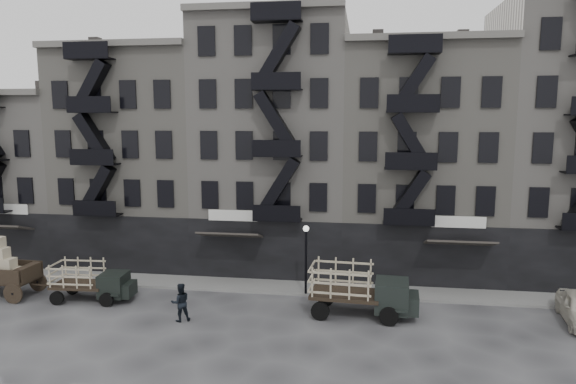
# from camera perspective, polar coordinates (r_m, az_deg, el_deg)

# --- Properties ---
(ground) EXTENTS (140.00, 140.00, 0.00)m
(ground) POSITION_cam_1_polar(r_m,az_deg,el_deg) (29.34, -4.59, -12.83)
(ground) COLOR #38383A
(ground) RESTS_ON ground
(sidewalk) EXTENTS (55.00, 2.50, 0.15)m
(sidewalk) POSITION_cam_1_polar(r_m,az_deg,el_deg) (32.75, -3.10, -10.37)
(sidewalk) COLOR slate
(sidewalk) RESTS_ON ground
(building_west) EXTENTS (10.00, 11.35, 13.20)m
(building_west) POSITION_cam_1_polar(r_m,az_deg,el_deg) (45.15, -27.21, 1.63)
(building_west) COLOR gray
(building_west) RESTS_ON ground
(building_midwest) EXTENTS (10.00, 11.35, 16.20)m
(building_midwest) POSITION_cam_1_polar(r_m,az_deg,el_deg) (40.02, -15.61, 3.66)
(building_midwest) COLOR gray
(building_midwest) RESTS_ON ground
(building_center) EXTENTS (10.00, 11.35, 18.20)m
(building_center) POSITION_cam_1_polar(r_m,az_deg,el_deg) (37.03, -1.33, 5.15)
(building_center) COLOR gray
(building_center) RESTS_ON ground
(building_mideast) EXTENTS (10.00, 11.35, 16.20)m
(building_mideast) POSITION_cam_1_polar(r_m,az_deg,el_deg) (36.77, 14.25, 3.31)
(building_mideast) COLOR gray
(building_mideast) RESTS_ON ground
(building_east) EXTENTS (10.00, 11.35, 19.20)m
(building_east) POSITION_cam_1_polar(r_m,az_deg,el_deg) (38.98, 29.18, 4.99)
(building_east) COLOR gray
(building_east) RESTS_ON ground
(lamp_post) EXTENTS (0.36, 0.36, 4.28)m
(lamp_post) POSITION_cam_1_polar(r_m,az_deg,el_deg) (30.43, 2.00, -6.51)
(lamp_post) COLOR black
(lamp_post) RESTS_ON ground
(wagon) EXTENTS (4.30, 2.44, 3.56)m
(wagon) POSITION_cam_1_polar(r_m,az_deg,el_deg) (35.11, -29.39, -6.84)
(wagon) COLOR black
(wagon) RESTS_ON ground
(stake_truck_west) EXTENTS (4.75, 2.17, 2.33)m
(stake_truck_west) POSITION_cam_1_polar(r_m,az_deg,el_deg) (32.18, -21.07, -8.94)
(stake_truck_west) COLOR black
(stake_truck_west) RESTS_ON ground
(stake_truck_east) EXTENTS (5.80, 2.68, 2.85)m
(stake_truck_east) POSITION_cam_1_polar(r_m,az_deg,el_deg) (28.09, 8.01, -10.35)
(stake_truck_east) COLOR black
(stake_truck_east) RESTS_ON ground
(pedestrian_mid) EXTENTS (1.24, 1.15, 2.03)m
(pedestrian_mid) POSITION_cam_1_polar(r_m,az_deg,el_deg) (27.91, -11.86, -11.90)
(pedestrian_mid) COLOR black
(pedestrian_mid) RESTS_ON ground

